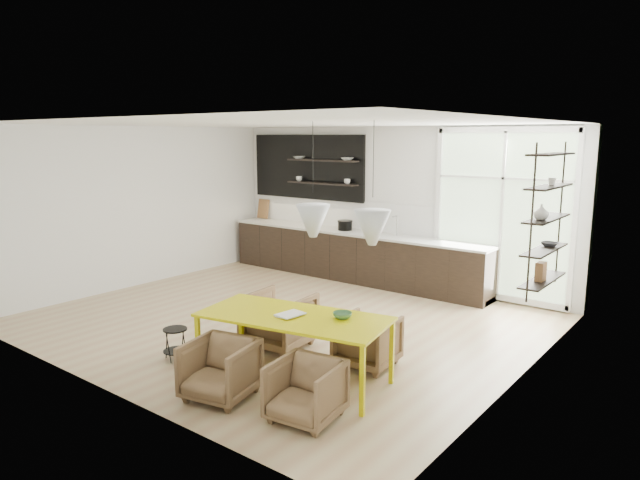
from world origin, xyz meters
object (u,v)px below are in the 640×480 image
(wire_stool, at_px, (176,340))
(armchair_front_right, at_px, (306,391))
(armchair_back_right, at_px, (368,341))
(armchair_front_left, at_px, (220,370))
(armchair_back_left, at_px, (279,320))
(dining_table, at_px, (294,320))

(wire_stool, bearing_deg, armchair_front_right, -5.19)
(armchair_back_right, bearing_deg, armchair_front_left, 61.17)
(armchair_front_left, height_order, wire_stool, armchair_front_left)
(wire_stool, bearing_deg, armchair_back_right, 33.11)
(armchair_back_left, bearing_deg, armchair_front_right, 133.62)
(armchair_back_right, height_order, armchair_front_right, armchair_back_right)
(armchair_back_right, xyz_separation_m, wire_stool, (-1.97, -1.29, -0.05))
(armchair_back_left, bearing_deg, armchair_back_right, -177.42)
(armchair_back_left, xyz_separation_m, armchair_front_left, (0.51, -1.49, -0.05))
(armchair_front_left, bearing_deg, wire_stool, 150.01)
(dining_table, xyz_separation_m, armchair_front_left, (-0.34, -0.80, -0.40))
(armchair_back_left, height_order, armchair_back_right, armchair_back_left)
(armchair_front_right, bearing_deg, wire_stool, 167.08)
(armchair_back_left, xyz_separation_m, wire_stool, (-0.72, -1.11, -0.11))
(dining_table, xyz_separation_m, armchair_back_right, (0.41, 0.87, -0.41))
(dining_table, relative_size, armchair_back_right, 3.33)
(dining_table, bearing_deg, wire_stool, -176.16)
(armchair_back_left, distance_m, armchair_back_right, 1.27)
(armchair_front_right, distance_m, wire_stool, 2.24)
(armchair_back_right, height_order, armchair_front_left, armchair_front_left)
(dining_table, bearing_deg, armchair_back_left, 129.45)
(armchair_back_left, distance_m, armchair_front_left, 1.58)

